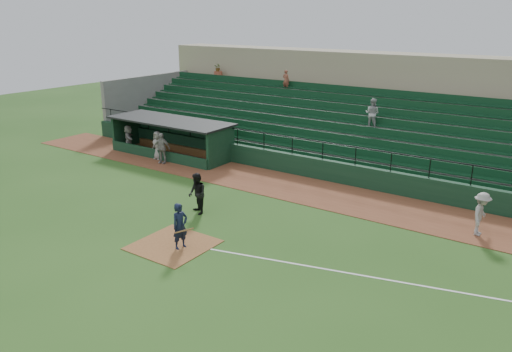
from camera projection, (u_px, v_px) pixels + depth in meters
The scene contains 12 objects.
ground at pixel (190, 237), 21.42m from camera, with size 90.00×90.00×0.00m, color #284F19.
warning_track at pixel (287, 186), 27.68m from camera, with size 40.00×4.00×0.03m, color brown.
home_plate_dirt at pixel (173, 245), 20.63m from camera, with size 3.00×3.00×0.03m, color brown.
foul_line at pixel (379, 278), 18.03m from camera, with size 18.00×0.09×0.01m, color white.
stadium_structure at pixel (353, 120), 33.60m from camera, with size 38.00×13.08×6.40m.
dugout at pixel (175, 135), 33.76m from camera, with size 8.90×3.20×2.42m.
batter_at_plate at pixel (180, 226), 20.08m from camera, with size 1.09×0.78×1.94m.
umpire at pixel (197, 194), 23.64m from camera, with size 0.96×0.75×1.98m, color black.
runner at pixel (481, 214), 21.26m from camera, with size 1.23×0.71×1.91m, color #9E9994.
dugout_player_a at pixel (162, 148), 31.63m from camera, with size 1.15×0.48×1.96m, color gray.
dugout_player_b at pixel (158, 145), 32.52m from camera, with size 0.90×0.59×1.85m, color gray.
dugout_player_c at pixel (129, 138), 34.48m from camera, with size 1.68×0.53×1.81m, color gray.
Camera 1 is at (13.46, -14.50, 9.07)m, focal length 35.18 mm.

